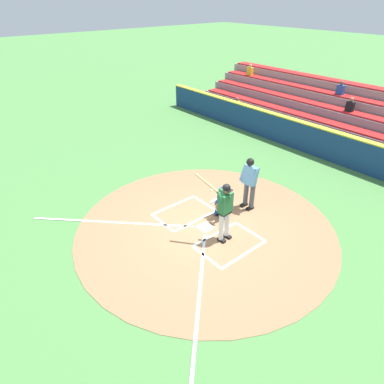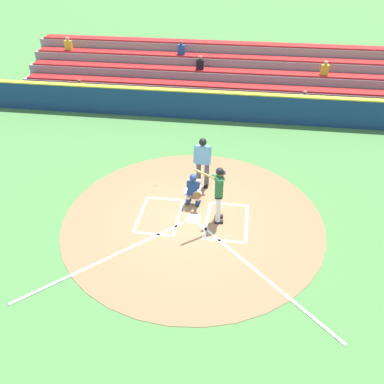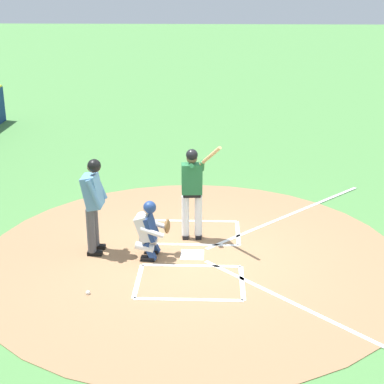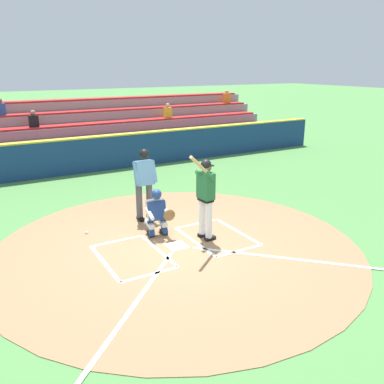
{
  "view_description": "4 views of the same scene",
  "coord_description": "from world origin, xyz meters",
  "px_view_note": "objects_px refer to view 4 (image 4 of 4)",
  "views": [
    {
      "loc": [
        -6.22,
        5.75,
        6.34
      ],
      "look_at": [
        0.38,
        0.23,
        1.21
      ],
      "focal_mm": 31.43,
      "sensor_mm": 36.0,
      "label": 1
    },
    {
      "loc": [
        -1.36,
        9.68,
        7.73
      ],
      "look_at": [
        -0.03,
        0.39,
        1.28
      ],
      "focal_mm": 37.62,
      "sensor_mm": 36.0,
      "label": 2
    },
    {
      "loc": [
        10.01,
        0.38,
        4.94
      ],
      "look_at": [
        -0.04,
        -0.01,
        1.27
      ],
      "focal_mm": 54.81,
      "sensor_mm": 36.0,
      "label": 3
    },
    {
      "loc": [
        3.85,
        7.35,
        3.84
      ],
      "look_at": [
        -0.46,
        -0.12,
        1.15
      ],
      "focal_mm": 38.43,
      "sensor_mm": 36.0,
      "label": 4
    }
  ],
  "objects_px": {
    "baseball": "(86,233)",
    "plate_umpire": "(144,180)",
    "batter": "(206,193)",
    "catcher": "(157,211)"
  },
  "relations": [
    {
      "from": "batter",
      "to": "baseball",
      "type": "xyz_separation_m",
      "value": [
        2.28,
        -1.65,
        -1.06
      ]
    },
    {
      "from": "batter",
      "to": "plate_umpire",
      "type": "height_order",
      "value": "batter"
    },
    {
      "from": "catcher",
      "to": "baseball",
      "type": "xyz_separation_m",
      "value": [
        1.44,
        -0.88,
        -0.55
      ]
    },
    {
      "from": "batter",
      "to": "plate_umpire",
      "type": "xyz_separation_m",
      "value": [
        0.69,
        -1.82,
        -0.02
      ]
    },
    {
      "from": "baseball",
      "to": "plate_umpire",
      "type": "bearing_deg",
      "value": -173.93
    },
    {
      "from": "plate_umpire",
      "to": "baseball",
      "type": "distance_m",
      "value": 1.91
    },
    {
      "from": "catcher",
      "to": "baseball",
      "type": "distance_m",
      "value": 1.78
    },
    {
      "from": "batter",
      "to": "catcher",
      "type": "relative_size",
      "value": 1.88
    },
    {
      "from": "batter",
      "to": "baseball",
      "type": "relative_size",
      "value": 28.76
    },
    {
      "from": "catcher",
      "to": "baseball",
      "type": "bearing_deg",
      "value": -31.52
    }
  ]
}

